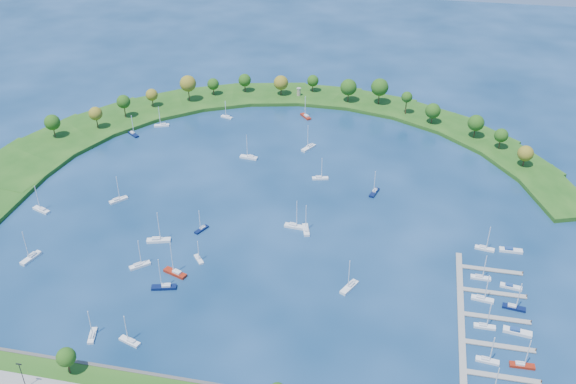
% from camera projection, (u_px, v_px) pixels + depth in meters
% --- Properties ---
extents(ground, '(700.00, 700.00, 0.00)m').
position_uv_depth(ground, '(274.00, 204.00, 276.87)').
color(ground, '#072543').
rests_on(ground, ground).
extents(breakwater, '(286.74, 247.64, 2.00)m').
position_uv_depth(breakwater, '(207.00, 142.00, 324.75)').
color(breakwater, '#194B14').
rests_on(breakwater, ground).
extents(breakwater_trees, '(240.88, 92.96, 15.41)m').
position_uv_depth(breakwater_trees, '(298.00, 99.00, 347.46)').
color(breakwater_trees, '#382314').
rests_on(breakwater_trees, breakwater).
extents(harbor_tower, '(2.60, 2.60, 4.75)m').
position_uv_depth(harbor_tower, '(299.00, 92.00, 371.37)').
color(harbor_tower, gray).
rests_on(harbor_tower, breakwater).
extents(dock_system, '(24.28, 82.00, 1.60)m').
position_uv_depth(dock_system, '(484.00, 330.00, 211.41)').
color(dock_system, gray).
rests_on(dock_system, ground).
extents(moored_boat_0, '(8.20, 4.83, 11.64)m').
position_uv_depth(moored_boat_0, '(162.00, 125.00, 342.08)').
color(moored_boat_0, white).
rests_on(moored_boat_0, ground).
extents(moored_boat_1, '(7.24, 7.99, 12.41)m').
position_uv_depth(moored_boat_1, '(306.00, 116.00, 351.53)').
color(moored_boat_1, maroon).
rests_on(moored_boat_1, ground).
extents(moored_boat_2, '(7.92, 4.43, 11.23)m').
position_uv_depth(moored_boat_2, '(130.00, 341.00, 206.41)').
color(moored_boat_2, white).
rests_on(moored_boat_2, ground).
extents(moored_boat_3, '(3.85, 7.48, 10.58)m').
position_uv_depth(moored_boat_3, '(92.00, 335.00, 208.64)').
color(moored_boat_3, white).
rests_on(moored_boat_3, ground).
extents(moored_boat_4, '(4.92, 9.44, 13.37)m').
position_uv_depth(moored_boat_4, '(31.00, 257.00, 243.73)').
color(moored_boat_4, white).
rests_on(moored_boat_4, ground).
extents(moored_boat_5, '(9.76, 5.71, 13.86)m').
position_uv_depth(moored_boat_5, '(175.00, 272.00, 235.94)').
color(moored_boat_5, maroon).
rests_on(moored_boat_5, ground).
extents(moored_boat_6, '(4.26, 8.31, 11.76)m').
position_uv_depth(moored_boat_6, '(374.00, 192.00, 284.14)').
color(moored_boat_6, '#09143D').
rests_on(moored_boat_6, ground).
extents(moored_boat_7, '(7.48, 7.01, 11.79)m').
position_uv_depth(moored_boat_7, '(140.00, 265.00, 239.85)').
color(moored_boat_7, white).
rests_on(moored_boat_7, ground).
extents(moored_boat_8, '(9.00, 3.46, 12.90)m').
position_uv_depth(moored_boat_8, '(249.00, 157.00, 311.62)').
color(moored_boat_8, white).
rests_on(moored_boat_8, ground).
extents(moored_boat_9, '(9.33, 4.71, 13.20)m').
position_uv_depth(moored_boat_9, '(164.00, 286.00, 229.17)').
color(moored_boat_9, '#09143D').
rests_on(moored_boat_9, ground).
extents(moored_boat_10, '(6.25, 9.12, 13.15)m').
position_uv_depth(moored_boat_10, '(349.00, 286.00, 229.19)').
color(moored_boat_10, white).
rests_on(moored_boat_10, ground).
extents(moored_boat_11, '(4.49, 8.51, 12.05)m').
position_uv_depth(moored_boat_11, '(306.00, 229.00, 259.49)').
color(moored_boat_11, white).
rests_on(moored_boat_11, ground).
extents(moored_boat_12, '(5.39, 6.04, 9.33)m').
position_uv_depth(moored_boat_12, '(199.00, 258.00, 243.24)').
color(moored_boat_12, white).
rests_on(moored_boat_12, ground).
extents(moored_boat_13, '(6.52, 9.12, 13.25)m').
position_uv_depth(moored_boat_13, '(309.00, 147.00, 320.16)').
color(moored_boat_13, white).
rests_on(moored_boat_13, ground).
extents(moored_boat_14, '(7.61, 6.55, 11.60)m').
position_uv_depth(moored_boat_14, '(133.00, 134.00, 333.05)').
color(moored_boat_14, '#09143D').
rests_on(moored_boat_14, ground).
extents(moored_boat_15, '(4.71, 6.97, 10.03)m').
position_uv_depth(moored_boat_15, '(202.00, 229.00, 259.98)').
color(moored_boat_15, '#09143D').
rests_on(moored_boat_15, ground).
extents(moored_boat_16, '(8.78, 5.15, 12.47)m').
position_uv_depth(moored_boat_16, '(41.00, 209.00, 271.98)').
color(moored_boat_16, white).
rests_on(moored_boat_16, ground).
extents(moored_boat_17, '(7.11, 3.87, 10.07)m').
position_uv_depth(moored_boat_17, '(227.00, 116.00, 351.06)').
color(moored_boat_17, white).
rests_on(moored_boat_17, ground).
extents(moored_boat_18, '(7.10, 7.79, 12.13)m').
position_uv_depth(moored_boat_18, '(118.00, 199.00, 278.72)').
color(moored_boat_18, white).
rests_on(moored_boat_18, ground).
extents(moored_boat_19, '(9.78, 5.15, 13.85)m').
position_uv_depth(moored_boat_19, '(158.00, 240.00, 253.35)').
color(moored_boat_19, white).
rests_on(moored_boat_19, ground).
extents(moored_boat_20, '(7.79, 3.87, 11.03)m').
position_uv_depth(moored_boat_20, '(320.00, 177.00, 294.83)').
color(moored_boat_20, white).
rests_on(moored_boat_20, ground).
extents(moored_boat_21, '(9.01, 3.26, 12.97)m').
position_uv_depth(moored_boat_21, '(295.00, 226.00, 261.61)').
color(moored_boat_21, white).
rests_on(moored_boat_21, ground).
extents(docked_boat_2, '(7.43, 2.81, 10.67)m').
position_uv_depth(docked_boat_2, '(487.00, 360.00, 199.42)').
color(docked_boat_2, white).
rests_on(docked_boat_2, ground).
extents(docked_boat_3, '(7.77, 2.37, 11.34)m').
position_uv_depth(docked_boat_3, '(522.00, 365.00, 197.69)').
color(docked_boat_3, maroon).
rests_on(docked_boat_3, ground).
extents(docked_boat_4, '(7.19, 2.06, 10.55)m').
position_uv_depth(docked_boat_4, '(485.00, 326.00, 212.28)').
color(docked_boat_4, white).
rests_on(docked_boat_4, ground).
extents(docked_boat_5, '(9.54, 3.84, 1.89)m').
position_uv_depth(docked_boat_5, '(517.00, 331.00, 210.19)').
color(docked_boat_5, white).
rests_on(docked_boat_5, ground).
extents(docked_boat_6, '(8.00, 3.23, 11.44)m').
position_uv_depth(docked_boat_6, '(482.00, 298.00, 223.83)').
color(docked_boat_6, white).
rests_on(docked_boat_6, ground).
extents(docked_boat_7, '(8.05, 3.26, 11.50)m').
position_uv_depth(docked_boat_7, '(514.00, 307.00, 220.09)').
color(docked_boat_7, '#09143D').
rests_on(docked_boat_7, ground).
extents(docked_boat_8, '(7.33, 2.23, 10.71)m').
position_uv_depth(docked_boat_8, '(481.00, 277.00, 233.80)').
color(docked_boat_8, white).
rests_on(docked_boat_8, ground).
extents(docked_boat_9, '(7.91, 3.30, 1.56)m').
position_uv_depth(docked_boat_9, '(511.00, 287.00, 229.66)').
color(docked_boat_9, white).
rests_on(docked_boat_9, ground).
extents(docked_boat_10, '(7.69, 3.23, 10.96)m').
position_uv_depth(docked_boat_10, '(485.00, 248.00, 248.87)').
color(docked_boat_10, white).
rests_on(docked_boat_10, ground).
extents(docked_boat_11, '(8.83, 2.62, 1.79)m').
position_uv_depth(docked_boat_11, '(511.00, 250.00, 247.96)').
color(docked_boat_11, white).
rests_on(docked_boat_11, ground).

